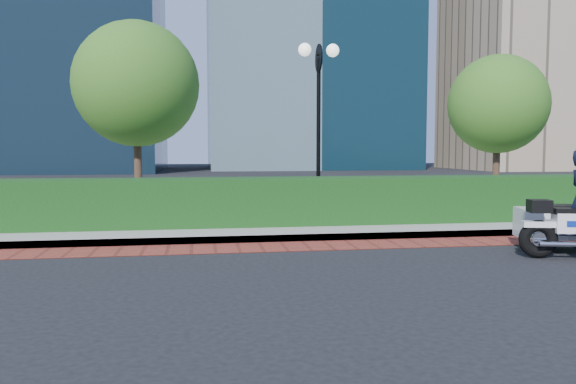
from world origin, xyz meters
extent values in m
plane|color=black|center=(0.00, 0.00, 0.00)|extent=(120.00, 120.00, 0.00)
cube|color=maroon|center=(0.00, 1.50, 0.01)|extent=(60.00, 1.00, 0.01)
cube|color=gray|center=(0.00, 6.00, 0.07)|extent=(60.00, 8.00, 0.15)
cube|color=black|center=(0.00, 3.60, 0.65)|extent=(18.00, 1.20, 1.00)
cylinder|color=black|center=(1.00, 5.20, 0.30)|extent=(0.30, 0.30, 0.30)
cylinder|color=black|center=(1.00, 5.20, 2.15)|extent=(0.10, 0.10, 3.70)
cylinder|color=black|center=(1.00, 5.20, 4.00)|extent=(0.04, 0.70, 0.70)
sphere|color=white|center=(0.65, 5.20, 4.20)|extent=(0.32, 0.32, 0.32)
sphere|color=white|center=(1.35, 5.20, 4.20)|extent=(0.32, 0.32, 0.32)
cylinder|color=#332319|center=(-3.50, 6.50, 1.23)|extent=(0.20, 0.20, 2.17)
sphere|color=#265916|center=(-3.50, 6.50, 3.44)|extent=(3.20, 3.20, 3.20)
cylinder|color=#332319|center=(6.50, 6.50, 1.11)|extent=(0.20, 0.20, 1.92)
sphere|color=#265916|center=(6.50, 6.50, 3.05)|extent=(2.80, 2.80, 2.80)
cube|color=gray|center=(28.00, 38.00, 14.00)|extent=(14.00, 12.00, 28.00)
torus|color=black|center=(3.52, -0.17, 0.31)|extent=(0.65, 0.34, 0.63)
cube|color=black|center=(4.07, -0.31, 0.78)|extent=(0.76, 0.45, 0.09)
cube|color=black|center=(3.52, -0.17, 0.85)|extent=(0.40, 0.38, 0.21)
cube|color=silver|center=(4.36, 0.45, 0.47)|extent=(1.59, 1.01, 0.52)
cube|color=black|center=(4.27, 0.47, 0.76)|extent=(0.76, 0.62, 0.08)
torus|color=black|center=(4.38, 0.91, 0.24)|extent=(0.50, 0.26, 0.47)
camera|label=1|loc=(-1.93, -8.48, 1.78)|focal=35.00mm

